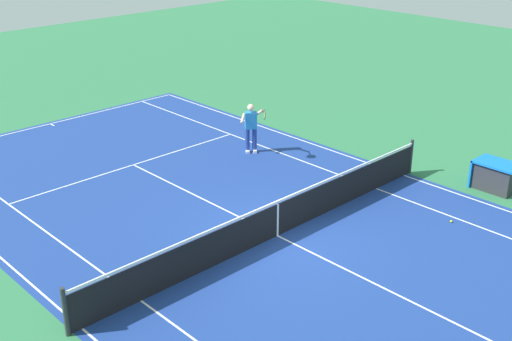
% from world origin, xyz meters
% --- Properties ---
extents(ground_plane, '(60.00, 60.00, 0.00)m').
position_xyz_m(ground_plane, '(0.00, 0.00, 0.00)').
color(ground_plane, '#2D7247').
extents(court_slab, '(24.20, 11.40, 0.00)m').
position_xyz_m(court_slab, '(0.00, 0.00, 0.00)').
color(court_slab, navy).
rests_on(court_slab, ground_plane).
extents(court_line_markings, '(23.85, 11.05, 0.01)m').
position_xyz_m(court_line_markings, '(0.00, 0.00, 0.00)').
color(court_line_markings, white).
rests_on(court_line_markings, ground_plane).
extents(tennis_net, '(0.10, 11.70, 1.08)m').
position_xyz_m(tennis_net, '(0.00, 0.00, 0.49)').
color(tennis_net, '#2D2D33').
rests_on(tennis_net, ground_plane).
extents(tennis_player_near, '(1.17, 0.75, 1.70)m').
position_xyz_m(tennis_player_near, '(4.62, -3.47, 0.93)').
color(tennis_player_near, navy).
rests_on(tennis_player_near, ground_plane).
extents(tennis_ball, '(0.07, 0.07, 0.07)m').
position_xyz_m(tennis_ball, '(-2.65, -3.80, 0.03)').
color(tennis_ball, '#CCE01E').
rests_on(tennis_ball, ground_plane).
extents(equipment_cart_tarped, '(1.25, 0.84, 0.85)m').
position_xyz_m(equipment_cart_tarped, '(-2.38, -6.52, 0.44)').
color(equipment_cart_tarped, '#2D2D33').
rests_on(equipment_cart_tarped, ground_plane).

